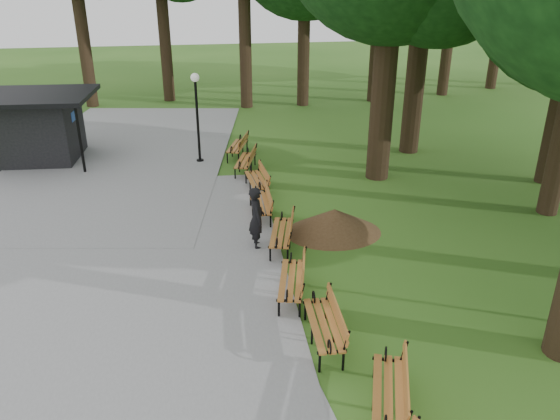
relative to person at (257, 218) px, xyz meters
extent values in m
plane|color=#30611B|center=(0.56, -5.35, -0.85)|extent=(100.00, 100.00, 0.00)
cube|color=gray|center=(-3.44, -2.35, -0.82)|extent=(12.00, 38.00, 0.06)
imported|color=black|center=(0.00, 0.00, 0.00)|extent=(0.43, 0.63, 1.70)
cylinder|color=black|center=(-1.27, 7.36, 0.72)|extent=(0.10, 0.10, 3.14)
sphere|color=white|center=(-1.27, 7.36, 2.38)|extent=(0.32, 0.32, 0.32)
cone|color=#47301C|center=(2.24, 0.51, -0.50)|extent=(2.26, 2.26, 0.71)
cylinder|color=black|center=(4.92, 4.60, 2.90)|extent=(0.80, 0.80, 7.51)
cylinder|color=black|center=(7.22, 7.33, 3.39)|extent=(0.76, 0.76, 8.49)
cylinder|color=black|center=(10.52, 3.20, 2.11)|extent=(0.56, 0.56, 5.92)
camera|label=1|loc=(-1.55, -12.77, 5.90)|focal=34.68mm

